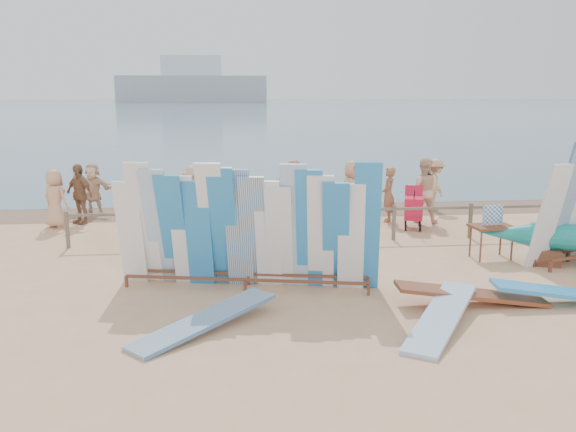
{
  "coord_description": "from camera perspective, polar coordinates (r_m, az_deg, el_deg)",
  "views": [
    {
      "loc": [
        -2.19,
        -11.65,
        3.72
      ],
      "look_at": [
        -0.84,
        1.54,
        0.98
      ],
      "focal_mm": 38.0,
      "sensor_mm": 36.0,
      "label": 1
    }
  ],
  "objects": [
    {
      "name": "beachgoer_10",
      "position": [
        18.2,
        24.34,
        1.51
      ],
      "size": [
        0.83,
        1.06,
        1.67
      ],
      "primitive_type": "imported",
      "rotation": [
        0.0,
        0.0,
        2.05
      ],
      "color": "#8C6042",
      "rests_on": "ground"
    },
    {
      "name": "beachgoer_3",
      "position": [
        16.97,
        -8.72,
        1.84
      ],
      "size": [
        1.16,
        1.03,
        1.72
      ],
      "primitive_type": "imported",
      "rotation": [
        0.0,
        0.0,
        2.49
      ],
      "color": "tan",
      "rests_on": "ground"
    },
    {
      "name": "beachgoer_6",
      "position": [
        17.51,
        5.99,
        2.31
      ],
      "size": [
        0.92,
        0.88,
        1.77
      ],
      "primitive_type": "imported",
      "rotation": [
        0.0,
        0.0,
        0.72
      ],
      "color": "tan",
      "rests_on": "ground"
    },
    {
      "name": "flat_board_c",
      "position": [
        11.36,
        16.76,
        -7.96
      ],
      "size": [
        2.71,
        0.68,
        0.41
      ],
      "primitive_type": "cube",
      "rotation": [
        0.13,
        0.0,
        1.53
      ],
      "color": "brown",
      "rests_on": "ground"
    },
    {
      "name": "beachgoer_2",
      "position": [
        16.27,
        -12.2,
        1.12
      ],
      "size": [
        0.47,
        0.83,
        1.62
      ],
      "primitive_type": "imported",
      "rotation": [
        0.0,
        0.0,
        1.69
      ],
      "color": "beige",
      "rests_on": "ground"
    },
    {
      "name": "beachgoer_9",
      "position": [
        19.75,
        13.65,
        2.88
      ],
      "size": [
        0.47,
        1.06,
        1.62
      ],
      "primitive_type": "imported",
      "rotation": [
        0.0,
        0.0,
        1.53
      ],
      "color": "tan",
      "rests_on": "ground"
    },
    {
      "name": "beachgoer_5",
      "position": [
        19.19,
        0.56,
        2.94
      ],
      "size": [
        1.32,
        1.45,
        1.6
      ],
      "primitive_type": "imported",
      "rotation": [
        0.0,
        0.0,
        5.4
      ],
      "color": "beige",
      "rests_on": "ground"
    },
    {
      "name": "beachgoer_8",
      "position": [
        17.75,
        12.54,
        2.35
      ],
      "size": [
        0.99,
        0.7,
        1.86
      ],
      "primitive_type": "imported",
      "rotation": [
        0.0,
        0.0,
        2.81
      ],
      "color": "beige",
      "rests_on": "ground"
    },
    {
      "name": "flat_board_d",
      "position": [
        12.0,
        24.74,
        -7.49
      ],
      "size": [
        2.74,
        0.86,
        0.4
      ],
      "primitive_type": "cube",
      "rotation": [
        0.12,
        0.0,
        1.46
      ],
      "color": "#2985D1",
      "rests_on": "ground"
    },
    {
      "name": "flat_board_e",
      "position": [
        9.92,
        -7.78,
        -10.47
      ],
      "size": [
        2.37,
        2.23,
        0.31
      ],
      "primitive_type": "cube",
      "rotation": [
        0.09,
        0.0,
        -0.83
      ],
      "color": "silver",
      "rests_on": "ground"
    },
    {
      "name": "wet_sand_strip",
      "position": [
        19.34,
        0.76,
        0.59
      ],
      "size": [
        40.0,
        2.6,
        0.01
      ],
      "primitive_type": "cube",
      "color": "brown",
      "rests_on": "ground"
    },
    {
      "name": "beachgoer_0",
      "position": [
        17.9,
        -20.95,
        1.53
      ],
      "size": [
        0.87,
        0.74,
        1.61
      ],
      "primitive_type": "imported",
      "rotation": [
        0.0,
        0.0,
        2.58
      ],
      "color": "tan",
      "rests_on": "ground"
    },
    {
      "name": "flat_board_b",
      "position": [
        10.23,
        14.13,
        -10.02
      ],
      "size": [
        1.96,
        2.55,
        0.35
      ],
      "primitive_type": "cube",
      "rotation": [
        0.1,
        0.0,
        -0.59
      ],
      "color": "#88AFD9",
      "rests_on": "ground"
    },
    {
      "name": "vendor_table",
      "position": [
        14.42,
        18.47,
        -2.22
      ],
      "size": [
        0.98,
        0.73,
        1.22
      ],
      "rotation": [
        0.0,
        0.0,
        0.1
      ],
      "color": "brown",
      "rests_on": "ground"
    },
    {
      "name": "ocean",
      "position": [
        139.72,
        -5.01,
        10.12
      ],
      "size": [
        320.0,
        240.0,
        0.02
      ],
      "primitive_type": "cube",
      "color": "slate",
      "rests_on": "ground"
    },
    {
      "name": "beach_chair_right",
      "position": [
        16.26,
        4.2,
        -0.62
      ],
      "size": [
        0.8,
        0.8,
        0.9
      ],
      "rotation": [
        0.0,
        0.0,
        0.57
      ],
      "color": "red",
      "rests_on": "ground"
    },
    {
      "name": "stroller",
      "position": [
        16.97,
        11.64,
        0.36
      ],
      "size": [
        0.79,
        0.96,
        1.14
      ],
      "rotation": [
        0.0,
        0.0,
        -0.29
      ],
      "color": "red",
      "rests_on": "ground"
    },
    {
      "name": "main_surfboard_rack",
      "position": [
        11.5,
        -3.93,
        -1.45
      ],
      "size": [
        5.0,
        1.6,
        2.49
      ],
      "rotation": [
        0.0,
        0.0,
        -0.21
      ],
      "color": "brown",
      "rests_on": "ground"
    },
    {
      "name": "ground",
      "position": [
        12.42,
        4.59,
        -5.78
      ],
      "size": [
        160.0,
        160.0,
        0.0
      ],
      "primitive_type": "plane",
      "color": "#DAA87D",
      "rests_on": "ground"
    },
    {
      "name": "beach_chair_left",
      "position": [
        16.11,
        5.61,
        -0.73
      ],
      "size": [
        0.63,
        0.65,
        0.94
      ],
      "rotation": [
        0.0,
        0.0,
        0.07
      ],
      "color": "red",
      "rests_on": "ground"
    },
    {
      "name": "fence",
      "position": [
        15.13,
        2.59,
        -0.11
      ],
      "size": [
        12.08,
        0.08,
        0.9
      ],
      "color": "#69604F",
      "rests_on": "ground"
    },
    {
      "name": "beachgoer_7",
      "position": [
        17.69,
        9.38,
        2.0
      ],
      "size": [
        0.48,
        0.65,
        1.58
      ],
      "primitive_type": "imported",
      "rotation": [
        0.0,
        0.0,
        4.41
      ],
      "color": "#8C6042",
      "rests_on": "ground"
    },
    {
      "name": "beachgoer_11",
      "position": [
        19.55,
        -17.78,
        2.48
      ],
      "size": [
        1.52,
        0.89,
        1.56
      ],
      "primitive_type": "imported",
      "rotation": [
        0.0,
        0.0,
        5.98
      ],
      "color": "beige",
      "rests_on": "ground"
    },
    {
      "name": "beachgoer_1",
      "position": [
        16.69,
        -14.01,
        1.72
      ],
      "size": [
        0.57,
        0.76,
        1.87
      ],
      "primitive_type": "imported",
      "rotation": [
        0.0,
        0.0,
        5.04
      ],
      "color": "#8C6042",
      "rests_on": "ground"
    },
    {
      "name": "beachgoer_extra_1",
      "position": [
        18.18,
        -18.95,
        1.97
      ],
      "size": [
        1.05,
        0.95,
        1.7
      ],
      "primitive_type": "imported",
      "rotation": [
        0.0,
        0.0,
        5.62
      ],
      "color": "#8C6042",
      "rests_on": "ground"
    },
    {
      "name": "distant_ship",
      "position": [
        191.91,
        -8.96,
        12.03
      ],
      "size": [
        45.0,
        8.0,
        14.0
      ],
      "color": "#999EA3",
      "rests_on": "ocean"
    }
  ]
}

